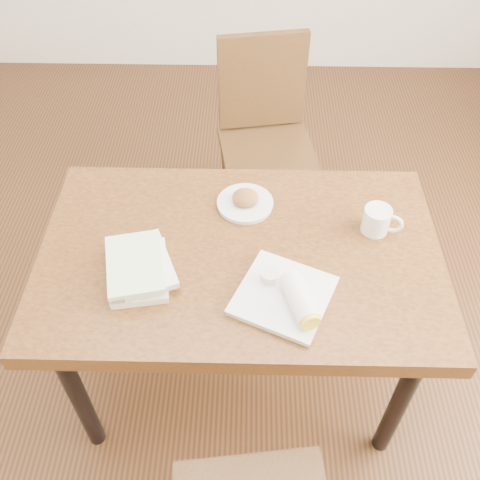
{
  "coord_description": "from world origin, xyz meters",
  "views": [
    {
      "loc": [
        0.02,
        -1.12,
        2.01
      ],
      "look_at": [
        0.0,
        0.0,
        0.8
      ],
      "focal_mm": 40.0,
      "sensor_mm": 36.0,
      "label": 1
    }
  ],
  "objects_px": {
    "table": "(240,267)",
    "chair_far": "(265,129)",
    "book_stack": "(139,267)",
    "coffee_mug": "(378,220)",
    "plate_burrito": "(288,296)",
    "plate_scone": "(245,201)"
  },
  "relations": [
    {
      "from": "table",
      "to": "chair_far",
      "type": "distance_m",
      "value": 0.95
    },
    {
      "from": "table",
      "to": "book_stack",
      "type": "distance_m",
      "value": 0.34
    },
    {
      "from": "table",
      "to": "coffee_mug",
      "type": "xyz_separation_m",
      "value": [
        0.44,
        0.1,
        0.13
      ]
    },
    {
      "from": "table",
      "to": "coffee_mug",
      "type": "bearing_deg",
      "value": 12.89
    },
    {
      "from": "chair_far",
      "to": "book_stack",
      "type": "distance_m",
      "value": 1.14
    },
    {
      "from": "chair_far",
      "to": "coffee_mug",
      "type": "distance_m",
      "value": 0.94
    },
    {
      "from": "chair_far",
      "to": "plate_burrito",
      "type": "height_order",
      "value": "chair_far"
    },
    {
      "from": "table",
      "to": "plate_scone",
      "type": "relative_size",
      "value": 6.6
    },
    {
      "from": "coffee_mug",
      "to": "plate_scone",
      "type": "bearing_deg",
      "value": 165.95
    },
    {
      "from": "plate_scone",
      "to": "plate_burrito",
      "type": "distance_m",
      "value": 0.43
    },
    {
      "from": "chair_far",
      "to": "book_stack",
      "type": "height_order",
      "value": "chair_far"
    },
    {
      "from": "chair_far",
      "to": "coffee_mug",
      "type": "xyz_separation_m",
      "value": [
        0.35,
        -0.84,
        0.25
      ]
    },
    {
      "from": "plate_scone",
      "to": "table",
      "type": "bearing_deg",
      "value": -93.55
    },
    {
      "from": "chair_far",
      "to": "plate_burrito",
      "type": "distance_m",
      "value": 1.16
    },
    {
      "from": "plate_burrito",
      "to": "plate_scone",
      "type": "bearing_deg",
      "value": 107.8
    },
    {
      "from": "plate_burrito",
      "to": "chair_far",
      "type": "bearing_deg",
      "value": 92.35
    },
    {
      "from": "table",
      "to": "book_stack",
      "type": "relative_size",
      "value": 4.41
    },
    {
      "from": "plate_scone",
      "to": "book_stack",
      "type": "distance_m",
      "value": 0.44
    },
    {
      "from": "table",
      "to": "plate_scone",
      "type": "distance_m",
      "value": 0.23
    },
    {
      "from": "table",
      "to": "book_stack",
      "type": "xyz_separation_m",
      "value": [
        -0.3,
        -0.1,
        0.11
      ]
    },
    {
      "from": "coffee_mug",
      "to": "plate_burrito",
      "type": "xyz_separation_m",
      "value": [
        -0.3,
        -0.3,
        -0.02
      ]
    },
    {
      "from": "coffee_mug",
      "to": "plate_burrito",
      "type": "relative_size",
      "value": 0.38
    }
  ]
}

